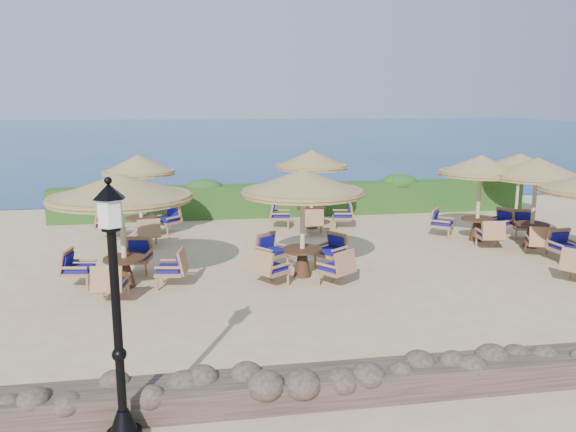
% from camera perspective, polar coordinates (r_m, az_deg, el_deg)
% --- Properties ---
extents(ground, '(120.00, 120.00, 0.00)m').
position_cam_1_polar(ground, '(14.58, 6.17, -5.41)').
color(ground, tan).
rests_on(ground, ground).
extents(sea, '(160.00, 160.00, 0.00)m').
position_cam_1_polar(sea, '(83.62, -6.86, 8.52)').
color(sea, navy).
rests_on(sea, ground).
extents(hedge, '(18.00, 0.90, 1.20)m').
position_cam_1_polar(hedge, '(21.29, 1.03, 1.70)').
color(hedge, '#1F4416').
rests_on(hedge, ground).
extents(stone_wall, '(15.00, 0.65, 0.44)m').
position_cam_1_polar(stone_wall, '(9.10, 17.04, -15.16)').
color(stone_wall, brown).
rests_on(stone_wall, ground).
extents(lamp_post, '(0.44, 0.44, 3.31)m').
position_cam_1_polar(lamp_post, '(7.21, -16.94, -10.76)').
color(lamp_post, black).
rests_on(lamp_post, ground).
extents(extra_parasol, '(2.30, 2.30, 2.41)m').
position_cam_1_polar(extra_parasol, '(22.04, 22.51, 5.28)').
color(extra_parasol, beige).
rests_on(extra_parasol, ground).
extents(cafe_set_0, '(3.24, 3.24, 2.65)m').
position_cam_1_polar(cafe_set_0, '(13.24, -16.59, 1.01)').
color(cafe_set_0, beige).
rests_on(cafe_set_0, ground).
extents(cafe_set_1, '(2.97, 2.97, 2.65)m').
position_cam_1_polar(cafe_set_1, '(13.52, 1.50, 1.45)').
color(cafe_set_1, beige).
rests_on(cafe_set_1, ground).
extents(cafe_set_3, '(2.69, 2.67, 2.65)m').
position_cam_1_polar(cafe_set_3, '(17.91, -14.84, 3.14)').
color(cafe_set_3, beige).
rests_on(cafe_set_3, ground).
extents(cafe_set_4, '(2.88, 2.88, 2.65)m').
position_cam_1_polar(cafe_set_4, '(18.92, 2.42, 3.87)').
color(cafe_set_4, beige).
rests_on(cafe_set_4, ground).
extents(cafe_set_5, '(2.75, 2.70, 2.65)m').
position_cam_1_polar(cafe_set_5, '(18.10, 18.92, 3.33)').
color(cafe_set_5, beige).
rests_on(cafe_set_5, ground).
extents(cafe_set_6, '(2.67, 2.86, 2.65)m').
position_cam_1_polar(cafe_set_6, '(17.84, 23.89, 3.30)').
color(cafe_set_6, beige).
rests_on(cafe_set_6, ground).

